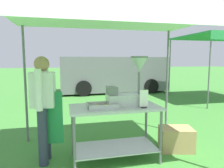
{
  "coord_description": "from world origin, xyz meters",
  "views": [
    {
      "loc": [
        -0.73,
        -1.86,
        1.56
      ],
      "look_at": [
        0.01,
        1.29,
        1.17
      ],
      "focal_mm": 32.72,
      "sensor_mm": 36.0,
      "label": 1
    }
  ],
  "objects": [
    {
      "name": "donut_tray",
      "position": [
        -0.19,
        1.03,
        0.88
      ],
      "size": [
        0.46,
        0.27,
        0.07
      ],
      "color": "#B7B7BC",
      "rests_on": "donut_cart"
    },
    {
      "name": "supply_crate",
      "position": [
        1.13,
        1.2,
        0.2
      ],
      "size": [
        0.62,
        0.51,
        0.39
      ],
      "color": "tan",
      "rests_on": "ground"
    },
    {
      "name": "donut_cart",
      "position": [
        0.01,
        1.09,
        0.61
      ],
      "size": [
        1.36,
        0.66,
        0.86
      ],
      "color": "#B7B7BC",
      "rests_on": "ground"
    },
    {
      "name": "ground_plane",
      "position": [
        0.0,
        6.0,
        0.0
      ],
      "size": [
        70.0,
        70.0,
        0.0
      ],
      "primitive_type": "plane",
      "color": "#3D7F33"
    },
    {
      "name": "vendor",
      "position": [
        -1.04,
        1.28,
        0.9
      ],
      "size": [
        0.46,
        0.54,
        1.61
      ],
      "color": "#2D3347",
      "rests_on": "ground"
    },
    {
      "name": "van_grey",
      "position": [
        1.63,
        7.86,
        0.88
      ],
      "size": [
        5.12,
        2.18,
        1.69
      ],
      "color": "slate",
      "rests_on": "ground"
    },
    {
      "name": "stall_canopy",
      "position": [
        0.01,
        1.19,
        2.14
      ],
      "size": [
        3.11,
        2.12,
        2.23
      ],
      "color": "slate",
      "rests_on": "ground"
    },
    {
      "name": "donut_fryer",
      "position": [
        0.23,
        1.09,
        1.14
      ],
      "size": [
        0.63,
        0.28,
        0.76
      ],
      "color": "#B7B7BC",
      "rests_on": "donut_cart"
    },
    {
      "name": "menu_sign",
      "position": [
        0.39,
        0.89,
        0.97
      ],
      "size": [
        0.13,
        0.05,
        0.27
      ],
      "color": "black",
      "rests_on": "donut_cart"
    }
  ]
}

